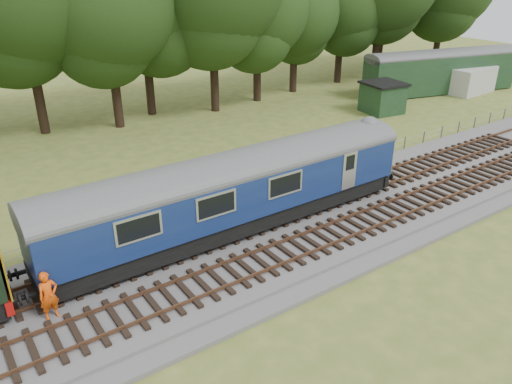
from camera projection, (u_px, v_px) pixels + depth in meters
ground at (343, 216)px, 25.57m from camera, size 120.00×120.00×0.00m
ballast at (343, 212)px, 25.49m from camera, size 70.00×7.00×0.35m
track_north at (325, 198)px, 26.43m from camera, size 67.20×2.40×0.21m
track_south at (367, 221)px, 24.20m from camera, size 67.20×2.40×0.21m
fence at (289, 186)px, 28.91m from camera, size 64.00×0.12×1.00m
tree_line at (160, 114)px, 41.89m from camera, size 70.00×8.00×18.00m
dmu_railcar at (235, 186)px, 22.58m from camera, size 18.05×2.86×3.88m
worker at (49, 296)px, 17.43m from camera, size 0.75×0.56×1.89m
parked_coach at (441, 69)px, 47.72m from camera, size 15.90×6.61×4.02m
shed at (383, 97)px, 41.93m from camera, size 3.50×3.50×2.56m
caravan at (471, 80)px, 48.02m from camera, size 5.15×2.75×2.45m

